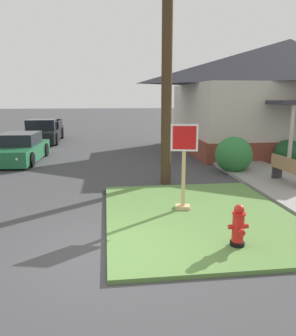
{
  "coord_description": "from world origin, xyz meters",
  "views": [
    {
      "loc": [
        -0.06,
        -5.6,
        2.83
      ],
      "look_at": [
        1.02,
        2.85,
        1.0
      ],
      "focal_mm": 35.39,
      "sensor_mm": 36.0,
      "label": 1
    }
  ],
  "objects_px": {
    "street_bench": "(288,169)",
    "utility_pole": "(167,32)",
    "fire_hydrant": "(238,227)",
    "manhole_cover": "(114,192)",
    "parked_sedan_green": "(19,149)",
    "stop_sign": "(184,170)",
    "pickup_truck_black": "(44,132)"
  },
  "relations": [
    {
      "from": "fire_hydrant",
      "to": "pickup_truck_black",
      "type": "bearing_deg",
      "value": 111.38
    },
    {
      "from": "parked_sedan_green",
      "to": "street_bench",
      "type": "height_order",
      "value": "parked_sedan_green"
    },
    {
      "from": "stop_sign",
      "to": "pickup_truck_black",
      "type": "height_order",
      "value": "stop_sign"
    },
    {
      "from": "street_bench",
      "to": "parked_sedan_green",
      "type": "bearing_deg",
      "value": 149.62
    },
    {
      "from": "manhole_cover",
      "to": "pickup_truck_black",
      "type": "bearing_deg",
      "value": 108.91
    },
    {
      "from": "fire_hydrant",
      "to": "pickup_truck_black",
      "type": "distance_m",
      "value": 17.38
    },
    {
      "from": "street_bench",
      "to": "utility_pole",
      "type": "distance_m",
      "value": 5.71
    },
    {
      "from": "manhole_cover",
      "to": "street_bench",
      "type": "distance_m",
      "value": 5.56
    },
    {
      "from": "stop_sign",
      "to": "utility_pole",
      "type": "height_order",
      "value": "utility_pole"
    },
    {
      "from": "manhole_cover",
      "to": "pickup_truck_black",
      "type": "height_order",
      "value": "pickup_truck_black"
    },
    {
      "from": "utility_pole",
      "to": "stop_sign",
      "type": "bearing_deg",
      "value": -91.38
    },
    {
      "from": "parked_sedan_green",
      "to": "pickup_truck_black",
      "type": "bearing_deg",
      "value": 90.51
    },
    {
      "from": "street_bench",
      "to": "utility_pole",
      "type": "height_order",
      "value": "utility_pole"
    },
    {
      "from": "fire_hydrant",
      "to": "street_bench",
      "type": "relative_size",
      "value": 0.52
    },
    {
      "from": "street_bench",
      "to": "utility_pole",
      "type": "bearing_deg",
      "value": 166.43
    },
    {
      "from": "stop_sign",
      "to": "street_bench",
      "type": "height_order",
      "value": "stop_sign"
    },
    {
      "from": "pickup_truck_black",
      "to": "street_bench",
      "type": "height_order",
      "value": "pickup_truck_black"
    },
    {
      "from": "parked_sedan_green",
      "to": "street_bench",
      "type": "relative_size",
      "value": 2.76
    },
    {
      "from": "parked_sedan_green",
      "to": "street_bench",
      "type": "xyz_separation_m",
      "value": [
        9.6,
        -5.63,
        0.04
      ]
    },
    {
      "from": "pickup_truck_black",
      "to": "street_bench",
      "type": "relative_size",
      "value": 3.62
    },
    {
      "from": "pickup_truck_black",
      "to": "stop_sign",
      "type": "bearing_deg",
      "value": -67.5
    },
    {
      "from": "parked_sedan_green",
      "to": "stop_sign",
      "type": "bearing_deg",
      "value": -52.63
    },
    {
      "from": "utility_pole",
      "to": "pickup_truck_black",
      "type": "bearing_deg",
      "value": 117.65
    },
    {
      "from": "fire_hydrant",
      "to": "street_bench",
      "type": "bearing_deg",
      "value": 50.82
    },
    {
      "from": "pickup_truck_black",
      "to": "utility_pole",
      "type": "distance_m",
      "value": 13.29
    },
    {
      "from": "manhole_cover",
      "to": "utility_pole",
      "type": "relative_size",
      "value": 0.08
    },
    {
      "from": "stop_sign",
      "to": "parked_sedan_green",
      "type": "height_order",
      "value": "stop_sign"
    },
    {
      "from": "manhole_cover",
      "to": "street_bench",
      "type": "bearing_deg",
      "value": -0.64
    },
    {
      "from": "fire_hydrant",
      "to": "manhole_cover",
      "type": "bearing_deg",
      "value": 118.11
    },
    {
      "from": "pickup_truck_black",
      "to": "utility_pole",
      "type": "height_order",
      "value": "utility_pole"
    },
    {
      "from": "fire_hydrant",
      "to": "utility_pole",
      "type": "bearing_deg",
      "value": 95.42
    },
    {
      "from": "stop_sign",
      "to": "parked_sedan_green",
      "type": "bearing_deg",
      "value": 127.37
    }
  ]
}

